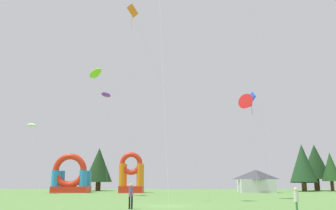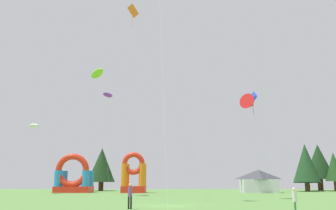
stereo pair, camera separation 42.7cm
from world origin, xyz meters
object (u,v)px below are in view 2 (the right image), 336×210
object	(u,v)px
kite_orange_diamond	(132,13)
inflatable_yellow_castle	(134,177)
kite_purple_parafoil	(108,95)
person_midfield	(130,194)
kite_blue_diamond	(252,98)
kite_lime_parafoil	(97,74)
kite_white_parafoil	(34,126)
kite_red_delta	(250,103)
inflatable_red_slide	(73,179)
person_near_camera	(295,199)
festival_tent	(259,181)

from	to	relation	value
kite_orange_diamond	inflatable_yellow_castle	xyz separation A→B (m)	(-2.34, 26.99, -17.63)
kite_purple_parafoil	person_midfield	xyz separation A→B (m)	(6.44, -24.48, -13.47)
kite_blue_diamond	kite_orange_diamond	bearing A→B (deg)	-153.18
kite_lime_parafoil	kite_blue_diamond	bearing A→B (deg)	-17.56
kite_lime_parafoil	kite_white_parafoil	bearing A→B (deg)	144.79
kite_red_delta	inflatable_red_slide	bearing A→B (deg)	141.89
kite_red_delta	inflatable_red_slide	distance (m)	35.61
kite_red_delta	inflatable_yellow_castle	distance (m)	27.64
kite_red_delta	kite_white_parafoil	bearing A→B (deg)	153.88
kite_blue_diamond	inflatable_yellow_castle	xyz separation A→B (m)	(-16.83, 19.67, -9.59)
kite_orange_diamond	kite_red_delta	bearing A→B (deg)	24.85
kite_white_parafoil	person_midfield	distance (m)	38.81
person_midfield	inflatable_red_slide	xyz separation A→B (m)	(-14.32, 36.93, 1.22)
kite_white_parafoil	kite_lime_parafoil	bearing A→B (deg)	-35.21
kite_lime_parafoil	person_near_camera	bearing A→B (deg)	-56.65
kite_lime_parafoil	inflatable_red_slide	bearing A→B (deg)	115.04
kite_purple_parafoil	inflatable_yellow_castle	size ratio (longest dim) A/B	2.17
person_near_camera	inflatable_yellow_castle	distance (m)	43.65
person_midfield	inflatable_yellow_castle	size ratio (longest dim) A/B	0.27
festival_tent	kite_orange_diamond	bearing A→B (deg)	-124.74
kite_white_parafoil	person_midfield	size ratio (longest dim) A/B	6.18
kite_lime_parafoil	inflatable_yellow_castle	bearing A→B (deg)	71.48
kite_lime_parafoil	kite_white_parafoil	distance (m)	16.14
person_near_camera	inflatable_yellow_castle	size ratio (longest dim) A/B	0.24
inflatable_yellow_castle	festival_tent	size ratio (longest dim) A/B	1.14
kite_lime_parafoil	festival_tent	size ratio (longest dim) A/B	3.03
kite_lime_parafoil	festival_tent	distance (m)	33.77
kite_white_parafoil	festival_tent	size ratio (longest dim) A/B	1.92
kite_orange_diamond	festival_tent	size ratio (longest dim) A/B	3.47
kite_blue_diamond	kite_purple_parafoil	size ratio (longest dim) A/B	0.86
kite_purple_parafoil	kite_lime_parafoil	bearing A→B (deg)	-139.33
kite_red_delta	inflatable_yellow_castle	size ratio (longest dim) A/B	1.81
inflatable_red_slide	kite_lime_parafoil	bearing A→B (deg)	-64.96
kite_red_delta	kite_lime_parafoil	world-z (taller)	kite_lime_parafoil
kite_blue_diamond	kite_lime_parafoil	size ratio (longest dim) A/B	0.70
inflatable_yellow_castle	kite_purple_parafoil	bearing A→B (deg)	-103.76
kite_purple_parafoil	inflatable_red_slide	world-z (taller)	kite_purple_parafoil
inflatable_yellow_castle	kite_lime_parafoil	bearing A→B (deg)	-108.52
kite_lime_parafoil	person_midfield	size ratio (longest dim) A/B	9.77
inflatable_red_slide	inflatable_yellow_castle	distance (m)	10.78
kite_white_parafoil	person_midfield	world-z (taller)	kite_white_parafoil
kite_blue_diamond	inflatable_red_slide	size ratio (longest dim) A/B	1.91
kite_blue_diamond	person_near_camera	distance (m)	24.45
inflatable_red_slide	festival_tent	xyz separation A→B (m)	(32.74, 0.60, -0.36)
kite_blue_diamond	kite_purple_parafoil	xyz separation A→B (m)	(-19.69, 7.97, 2.35)
kite_purple_parafoil	person_midfield	bearing A→B (deg)	-75.27
inflatable_red_slide	inflatable_yellow_castle	size ratio (longest dim) A/B	0.98
kite_purple_parafoil	festival_tent	bearing A→B (deg)	27.69
kite_lime_parafoil	person_near_camera	world-z (taller)	kite_lime_parafoil
person_near_camera	kite_purple_parafoil	bearing A→B (deg)	46.68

